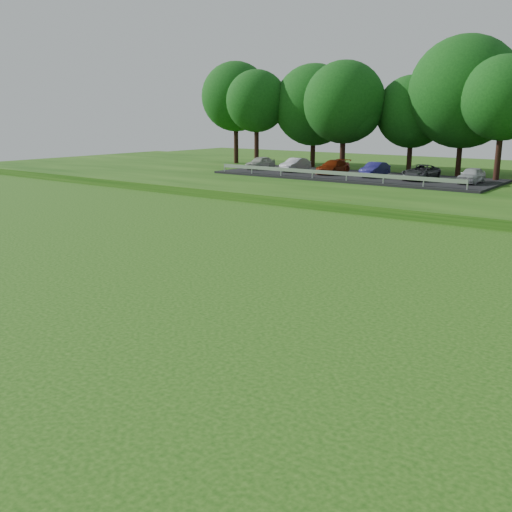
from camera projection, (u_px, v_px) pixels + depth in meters
The scene contains 1 object.
parking_lot at pixel (355, 172), 49.00m from camera, with size 24.00×9.00×1.38m.
Camera 1 is at (-1.07, -11.78, 5.84)m, focal length 40.00 mm.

